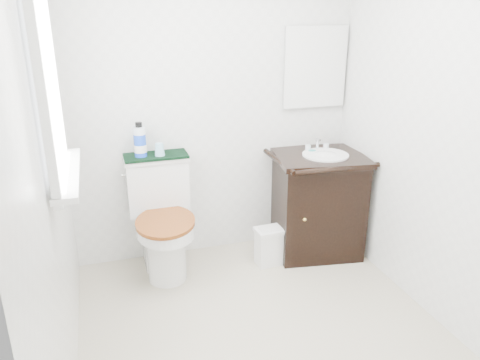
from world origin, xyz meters
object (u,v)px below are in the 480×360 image
vanity (317,201)px  trash_bin (269,246)px  mouthwash_bottle (140,141)px  cup (160,149)px  toilet (162,224)px

vanity → trash_bin: size_ratio=3.08×
mouthwash_bottle → cup: bearing=-8.3°
mouthwash_bottle → cup: (0.13, -0.02, -0.07)m
trash_bin → cup: size_ratio=3.33×
vanity → cup: (-1.21, 0.16, 0.49)m
cup → toilet: bearing=-105.3°
vanity → trash_bin: bearing=-167.1°
trash_bin → cup: bearing=161.2°
toilet → cup: bearing=74.7°
cup → mouthwash_bottle: bearing=171.7°
vanity → mouthwash_bottle: (-1.34, 0.17, 0.56)m
toilet → vanity: 1.24m
trash_bin → cup: cup is taller
toilet → mouthwash_bottle: bearing=133.2°
toilet → trash_bin: (0.79, -0.16, -0.22)m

